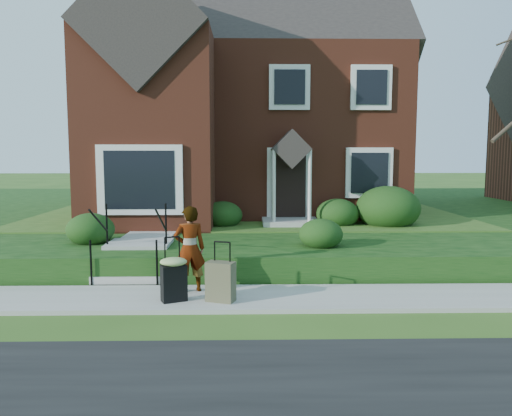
{
  "coord_description": "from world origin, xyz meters",
  "views": [
    {
      "loc": [
        -0.08,
        -8.89,
        2.67
      ],
      "look_at": [
        0.14,
        2.0,
        1.48
      ],
      "focal_mm": 35.0,
      "sensor_mm": 36.0,
      "label": 1
    }
  ],
  "objects_px": {
    "woman": "(190,249)",
    "suitcase_olive": "(221,281)",
    "front_steps": "(135,255)",
    "suitcase_black": "(174,276)"
  },
  "relations": [
    {
      "from": "woman",
      "to": "suitcase_olive",
      "type": "distance_m",
      "value": 1.01
    },
    {
      "from": "front_steps",
      "to": "suitcase_black",
      "type": "distance_m",
      "value": 2.42
    },
    {
      "from": "woman",
      "to": "suitcase_olive",
      "type": "xyz_separation_m",
      "value": [
        0.61,
        -0.66,
        -0.46
      ]
    },
    {
      "from": "woman",
      "to": "suitcase_black",
      "type": "relative_size",
      "value": 1.42
    },
    {
      "from": "front_steps",
      "to": "suitcase_olive",
      "type": "relative_size",
      "value": 1.91
    },
    {
      "from": "suitcase_black",
      "to": "front_steps",
      "type": "bearing_deg",
      "value": 94.49
    },
    {
      "from": "front_steps",
      "to": "woman",
      "type": "relative_size",
      "value": 1.24
    },
    {
      "from": "woman",
      "to": "suitcase_olive",
      "type": "bearing_deg",
      "value": 117.48
    },
    {
      "from": "suitcase_black",
      "to": "suitcase_olive",
      "type": "height_order",
      "value": "suitcase_black"
    },
    {
      "from": "suitcase_olive",
      "to": "suitcase_black",
      "type": "bearing_deg",
      "value": -160.97
    }
  ]
}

